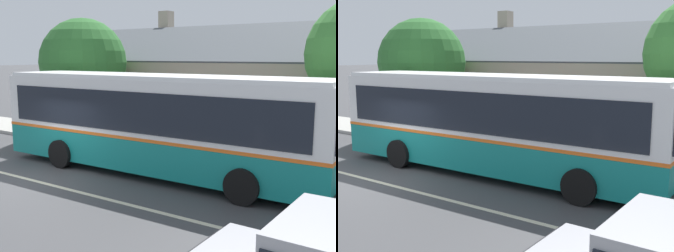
% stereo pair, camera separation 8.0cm
% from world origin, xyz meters
% --- Properties ---
extents(ground_plane, '(300.00, 300.00, 0.00)m').
position_xyz_m(ground_plane, '(0.00, 0.00, 0.00)').
color(ground_plane, '#424244').
extents(sidewalk_far, '(60.00, 3.00, 0.15)m').
position_xyz_m(sidewalk_far, '(0.00, 6.00, 0.07)').
color(sidewalk_far, '#ADAAA3').
rests_on(sidewalk_far, ground).
extents(lane_divider_stripe, '(60.00, 0.16, 0.01)m').
position_xyz_m(lane_divider_stripe, '(0.00, 0.00, 0.00)').
color(lane_divider_stripe, beige).
rests_on(lane_divider_stripe, ground).
extents(community_building, '(24.75, 8.61, 6.60)m').
position_xyz_m(community_building, '(2.58, 12.61, 1.94)').
color(community_building, tan).
rests_on(community_building, ground).
extents(transit_bus, '(11.93, 2.88, 3.31)m').
position_xyz_m(transit_bus, '(2.78, 2.90, 1.78)').
color(transit_bus, '#147F7A').
rests_on(transit_bus, ground).
extents(bench_by_building, '(1.82, 0.51, 0.94)m').
position_xyz_m(bench_by_building, '(-5.53, 5.32, 0.58)').
color(bench_by_building, '#4C4C4C').
rests_on(bench_by_building, sidewalk_far).
extents(street_tree_secondary, '(4.18, 4.18, 5.71)m').
position_xyz_m(street_tree_secondary, '(-3.93, 6.37, 3.51)').
color(street_tree_secondary, '#4C3828').
rests_on(street_tree_secondary, ground).
extents(bike_rack, '(1.16, 0.06, 0.78)m').
position_xyz_m(bike_rack, '(-8.11, 5.91, 0.68)').
color(bike_rack, slate).
rests_on(bike_rack, sidewalk_far).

